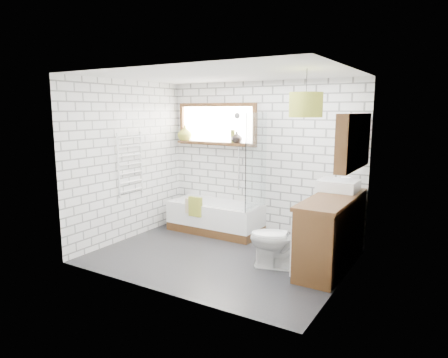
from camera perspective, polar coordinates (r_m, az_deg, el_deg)
The scene contains 22 objects.
floor at distance 5.75m, azimuth -0.60°, elevation -11.03°, with size 3.40×2.60×0.01m, color black.
ceiling at distance 5.39m, azimuth -0.65°, elevation 14.76°, with size 3.40×2.60×0.01m, color white.
wall_back at distance 6.57m, azimuth 5.39°, elevation 2.86°, with size 3.40×0.01×2.50m, color white.
wall_front at distance 4.39m, azimuth -9.64°, elevation -0.70°, with size 3.40×0.01×2.50m, color white.
wall_left at distance 6.49m, azimuth -13.55°, elevation 2.54°, with size 0.01×2.60×2.50m, color white.
wall_right at distance 4.77m, azimuth 17.06°, elevation -0.16°, with size 0.01×2.60×2.50m, color white.
window at distance 6.90m, azimuth -1.13°, elevation 7.82°, with size 1.52×0.16×0.68m, color #3B2210.
towel_radiator at distance 6.46m, azimuth -13.25°, elevation 2.08°, with size 0.06×0.52×1.00m, color white.
mirror_cabinet at distance 5.32m, azimuth 18.00°, elevation 5.13°, with size 0.16×1.20×0.70m, color #3B2210.
shower_riser at distance 6.70m, azimuth 2.15°, elevation 3.89°, with size 0.02×0.02×1.30m, color silver.
bathtub at distance 6.78m, azimuth -1.24°, elevation -5.47°, with size 1.56×0.69×0.51m, color white.
shower_screen at distance 6.22m, azimuth 4.67°, elevation 2.53°, with size 0.02×0.72×1.50m, color white.
towel_green at distance 6.54m, azimuth -4.11°, elevation -3.97°, with size 0.24×0.06×0.32m, color olive.
towel_beige at distance 6.59m, azimuth -4.79°, elevation -3.86°, with size 0.19×0.05×0.25m, color tan.
vanity at distance 5.46m, azimuth 15.14°, elevation -7.28°, with size 0.53×1.63×0.94m, color #3B2210.
basin at distance 5.75m, azimuth 16.01°, elevation -0.87°, with size 0.52×0.46×0.15m, color white.
tap at distance 5.71m, azimuth 17.58°, elevation -0.56°, with size 0.03×0.03×0.15m, color silver.
toilet at distance 5.29m, azimuth 7.91°, elevation -8.46°, with size 0.77×0.44×0.78m, color white.
vase_olive at distance 7.25m, azimuth -5.63°, elevation 6.40°, with size 0.26×0.26×0.27m, color olive.
vase_dark at distance 6.67m, azimuth 1.83°, elevation 5.81°, with size 0.18×0.18×0.19m, color black.
bottle at distance 6.70m, azimuth 1.25°, elevation 5.94°, with size 0.07×0.07×0.22m, color olive.
pendant at distance 4.69m, azimuth 11.62°, elevation 10.34°, with size 0.38×0.38×0.28m, color olive.
Camera 1 is at (2.83, -4.57, 2.04)m, focal length 32.00 mm.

